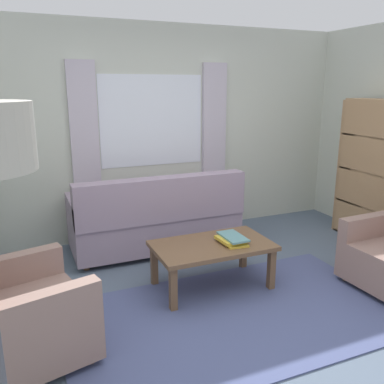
# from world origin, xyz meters

# --- Properties ---
(ground_plane) EXTENTS (6.24, 6.24, 0.00)m
(ground_plane) POSITION_xyz_m (0.00, 0.00, 0.00)
(ground_plane) COLOR slate
(wall_back) EXTENTS (5.32, 0.12, 2.60)m
(wall_back) POSITION_xyz_m (0.00, 2.26, 1.30)
(wall_back) COLOR beige
(wall_back) RESTS_ON ground_plane
(window_with_curtains) EXTENTS (1.98, 0.07, 1.40)m
(window_with_curtains) POSITION_xyz_m (0.00, 2.18, 1.45)
(window_with_curtains) COLOR white
(area_rug) EXTENTS (2.80, 1.60, 0.01)m
(area_rug) POSITION_xyz_m (0.00, 0.00, 0.01)
(area_rug) COLOR #4C5684
(area_rug) RESTS_ON ground_plane
(couch) EXTENTS (1.90, 0.82, 0.92)m
(couch) POSITION_xyz_m (-0.16, 1.63, 0.37)
(couch) COLOR #998499
(couch) RESTS_ON ground_plane
(armchair_left) EXTENTS (1.00, 1.01, 0.88)m
(armchair_left) POSITION_xyz_m (-1.67, 0.10, 0.35)
(armchair_left) COLOR gray
(armchair_left) RESTS_ON ground_plane
(coffee_table) EXTENTS (1.10, 0.64, 0.44)m
(coffee_table) POSITION_xyz_m (0.04, 0.55, 0.38)
(coffee_table) COLOR brown
(coffee_table) RESTS_ON ground_plane
(book_stack_on_table) EXTENTS (0.26, 0.35, 0.06)m
(book_stack_on_table) POSITION_xyz_m (0.23, 0.51, 0.47)
(book_stack_on_table) COLOR gold
(book_stack_on_table) RESTS_ON coffee_table
(bookshelf) EXTENTS (0.30, 0.94, 1.72)m
(bookshelf) POSITION_xyz_m (2.35, 0.89, 0.88)
(bookshelf) COLOR #A87F56
(bookshelf) RESTS_ON ground_plane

